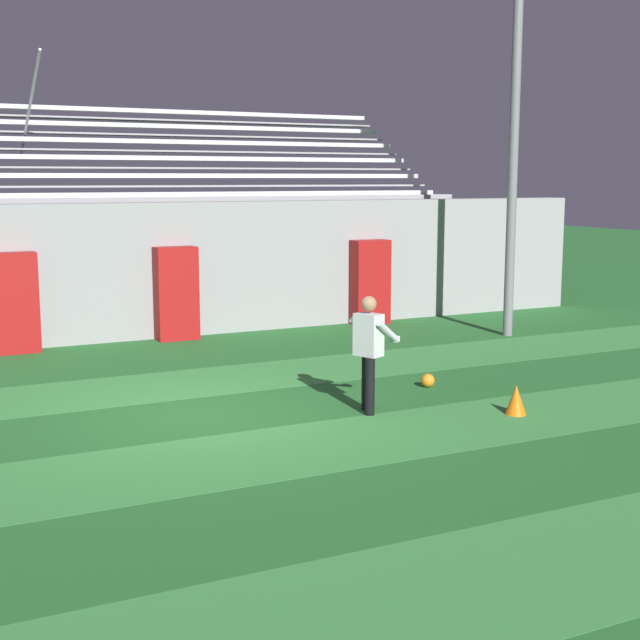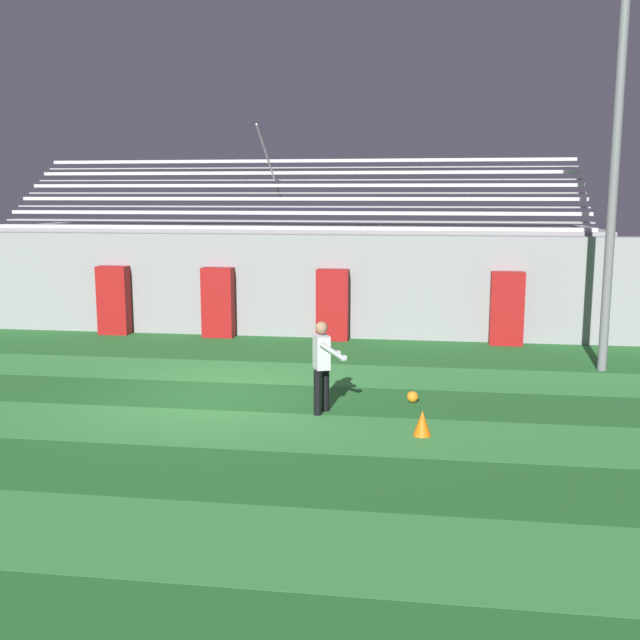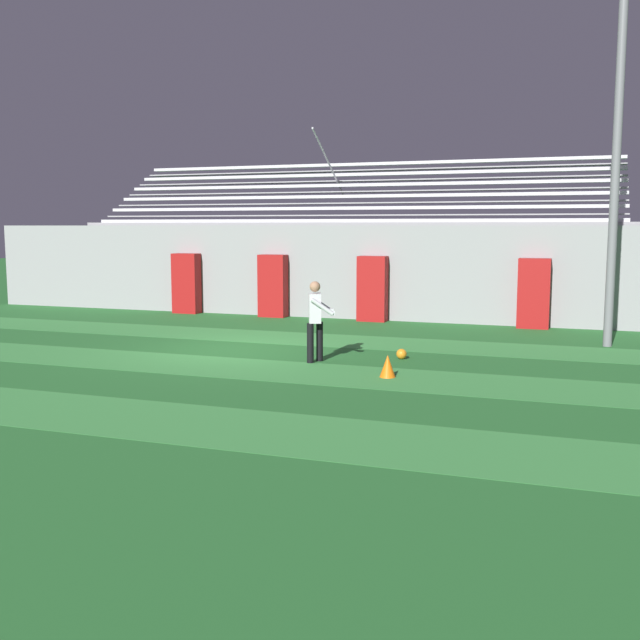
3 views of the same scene
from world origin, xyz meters
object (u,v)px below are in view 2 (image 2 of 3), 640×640
padding_pillar_far_right (507,309)px  padding_pillar_gate_left (218,302)px  traffic_cone (422,423)px  padding_pillar_gate_right (333,305)px  goalkeeper (322,361)px  floodlight_pole (618,114)px  soccer_ball (413,397)px  padding_pillar_far_left (114,300)px

padding_pillar_far_right → padding_pillar_gate_left: bearing=180.0°
padding_pillar_gate_left → traffic_cone: padding_pillar_gate_left is taller
padding_pillar_gate_right → goalkeeper: size_ratio=1.15×
padding_pillar_gate_right → floodlight_pole: (6.42, -2.64, 4.60)m
padding_pillar_gate_right → soccer_ball: padding_pillar_gate_right is taller
padding_pillar_gate_right → traffic_cone: padding_pillar_gate_right is taller
padding_pillar_far_left → floodlight_pole: floodlight_pole is taller
soccer_ball → floodlight_pole: bearing=38.2°
padding_pillar_gate_right → soccer_ball: size_ratio=8.70×
goalkeeper → padding_pillar_gate_left: bearing=119.5°
padding_pillar_gate_left → soccer_ball: bearing=-47.3°
padding_pillar_far_left → traffic_cone: 11.70m
traffic_cone → padding_pillar_far_right: bearing=75.1°
padding_pillar_gate_right → floodlight_pole: bearing=-22.4°
soccer_ball → traffic_cone: size_ratio=0.52×
padding_pillar_gate_left → traffic_cone: (5.65, -7.84, -0.75)m
floodlight_pole → traffic_cone: bearing=-127.2°
padding_pillar_far_right → traffic_cone: (-2.09, -7.84, -0.75)m
padding_pillar_gate_right → floodlight_pole: size_ratio=0.21×
padding_pillar_gate_right → padding_pillar_far_left: (-6.18, 0.00, 0.00)m
goalkeeper → traffic_cone: bearing=-30.1°
soccer_ball → padding_pillar_far_right: bearing=68.8°
goalkeeper → soccer_ball: size_ratio=7.59×
padding_pillar_far_right → soccer_ball: 6.38m
floodlight_pole → soccer_ball: (-4.14, -3.25, -5.44)m
padding_pillar_far_left → padding_pillar_far_right: 10.75m
floodlight_pole → traffic_cone: size_ratio=21.21×
padding_pillar_far_right → traffic_cone: bearing=-104.9°
padding_pillar_gate_left → goalkeeper: padding_pillar_gate_left is taller
goalkeeper → padding_pillar_far_right: bearing=60.3°
padding_pillar_far_left → padding_pillar_far_right: size_ratio=1.00×
padding_pillar_far_right → soccer_ball: padding_pillar_far_right is taller
floodlight_pole → padding_pillar_far_left: bearing=168.1°
padding_pillar_gate_right → soccer_ball: 6.38m
soccer_ball → traffic_cone: traffic_cone is taller
goalkeeper → padding_pillar_gate_right: bearing=95.8°
soccer_ball → traffic_cone: (0.20, -1.94, 0.10)m
padding_pillar_gate_left → goalkeeper: 7.82m
padding_pillar_far_left → goalkeeper: 9.67m
padding_pillar_far_right → traffic_cone: 8.15m
soccer_ball → padding_pillar_gate_right: bearing=111.2°
padding_pillar_gate_left → padding_pillar_far_left: 3.01m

